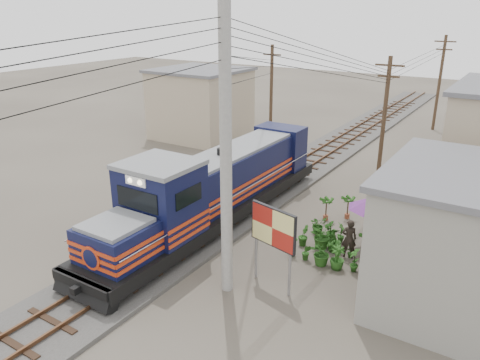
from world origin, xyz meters
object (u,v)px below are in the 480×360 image
Objects in this scene: market_umbrella at (373,203)px; vendor at (349,239)px; locomotive at (214,190)px; billboard at (273,230)px.

market_umbrella reaches higher than vendor.
billboard is (4.76, -3.16, 0.57)m from locomotive.
billboard reaches higher than market_umbrella.
market_umbrella is at bearing 81.28° from billboard.
billboard is 4.09m from vendor.
market_umbrella is (6.79, 1.62, 0.31)m from locomotive.
locomotive is at bearing -22.65° from vendor.
market_umbrella is at bearing -135.45° from vendor.
billboard reaches higher than vendor.
market_umbrella is 1.39× the size of vendor.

